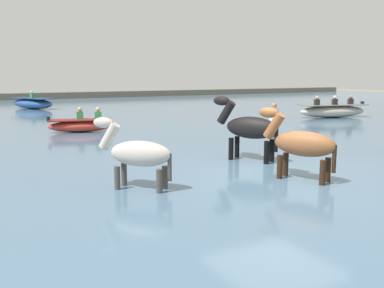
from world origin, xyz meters
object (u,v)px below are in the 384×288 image
(boat_far_inshore, at_px, (33,103))
(boat_distant_west, at_px, (81,125))
(horse_lead_chestnut, at_px, (301,146))
(person_spectator_far, at_px, (273,124))
(horse_flank_black, at_px, (249,129))
(horse_trailing_pinto, at_px, (137,156))
(boat_distant_east, at_px, (333,111))

(boat_far_inshore, distance_m, boat_distant_west, 13.19)
(horse_lead_chestnut, height_order, person_spectator_far, horse_lead_chestnut)
(horse_flank_black, distance_m, boat_far_inshore, 21.05)
(horse_lead_chestnut, relative_size, boat_far_inshore, 0.48)
(horse_lead_chestnut, xyz_separation_m, person_spectator_far, (3.58, 5.10, -0.26))
(horse_flank_black, xyz_separation_m, boat_distant_west, (-2.38, 7.75, -0.55))
(person_spectator_far, bearing_deg, horse_flank_black, -138.59)
(horse_flank_black, bearing_deg, horse_trailing_pinto, -161.46)
(boat_far_inshore, bearing_deg, boat_distant_west, -90.91)
(boat_distant_east, bearing_deg, horse_trailing_pinto, -150.34)
(boat_far_inshore, distance_m, person_spectator_far, 18.84)
(horse_flank_black, bearing_deg, person_spectator_far, 41.41)
(horse_trailing_pinto, distance_m, boat_distant_east, 16.52)
(boat_distant_west, bearing_deg, horse_flank_black, -72.93)
(horse_trailing_pinto, height_order, person_spectator_far, horse_trailing_pinto)
(boat_distant_east, xyz_separation_m, person_spectator_far, (-7.49, -4.07, 0.13))
(boat_far_inshore, height_order, boat_distant_west, boat_far_inshore)
(horse_trailing_pinto, xyz_separation_m, person_spectator_far, (6.87, 4.10, -0.19))
(horse_trailing_pinto, relative_size, boat_distant_east, 0.45)
(horse_lead_chestnut, distance_m, boat_distant_west, 10.18)
(horse_flank_black, bearing_deg, boat_distant_east, 32.91)
(boat_far_inshore, bearing_deg, person_spectator_far, -73.15)
(boat_far_inshore, xyz_separation_m, boat_distant_west, (-0.21, -13.19, -0.10))
(horse_lead_chestnut, xyz_separation_m, horse_trailing_pinto, (-3.29, 1.00, -0.07))
(horse_trailing_pinto, distance_m, boat_distant_west, 9.04)
(horse_flank_black, bearing_deg, boat_far_inshore, 95.91)
(horse_lead_chestnut, xyz_separation_m, boat_distant_west, (-2.09, 9.95, -0.47))
(horse_trailing_pinto, height_order, boat_distant_west, horse_trailing_pinto)
(boat_far_inshore, relative_size, boat_distant_west, 1.51)
(horse_lead_chestnut, relative_size, boat_distant_west, 0.73)
(boat_distant_east, height_order, boat_distant_west, boat_distant_east)
(horse_trailing_pinto, bearing_deg, boat_distant_west, 82.36)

